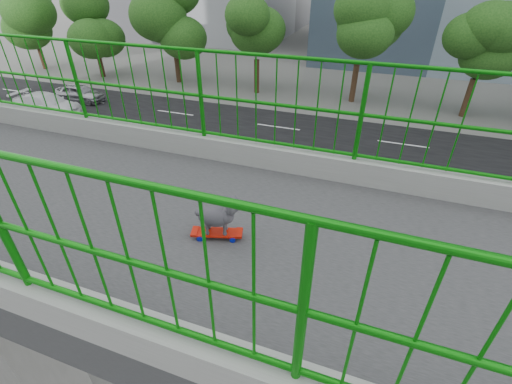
{
  "coord_description": "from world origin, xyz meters",
  "views": [
    {
      "loc": [
        2.51,
        6.16,
        9.25
      ],
      "look_at": [
        -0.83,
        4.96,
        6.94
      ],
      "focal_mm": 24.55,
      "sensor_mm": 36.0,
      "label": 1
    }
  ],
  "objects_px": {
    "car_3": "(47,105)",
    "poodle": "(218,215)",
    "skateboard": "(217,233)",
    "car_6": "(224,193)",
    "car_2": "(433,193)",
    "car_1": "(334,217)",
    "car_5": "(40,201)",
    "car_4": "(80,93)"
  },
  "relations": [
    {
      "from": "car_2",
      "to": "skateboard",
      "type": "bearing_deg",
      "value": 161.35
    },
    {
      "from": "car_1",
      "to": "car_5",
      "type": "relative_size",
      "value": 1.0
    },
    {
      "from": "car_4",
      "to": "car_1",
      "type": "bearing_deg",
      "value": -113.78
    },
    {
      "from": "car_1",
      "to": "car_2",
      "type": "height_order",
      "value": "car_2"
    },
    {
      "from": "car_4",
      "to": "car_5",
      "type": "xyz_separation_m",
      "value": [
        12.8,
        9.66,
        0.03
      ]
    },
    {
      "from": "car_1",
      "to": "car_4",
      "type": "bearing_deg",
      "value": -113.78
    },
    {
      "from": "skateboard",
      "to": "car_2",
      "type": "distance_m",
      "value": 14.67
    },
    {
      "from": "car_1",
      "to": "car_3",
      "type": "height_order",
      "value": "car_3"
    },
    {
      "from": "skateboard",
      "to": "car_1",
      "type": "relative_size",
      "value": 0.12
    },
    {
      "from": "skateboard",
      "to": "car_3",
      "type": "relative_size",
      "value": 0.1
    },
    {
      "from": "skateboard",
      "to": "poodle",
      "type": "relative_size",
      "value": 1.15
    },
    {
      "from": "poodle",
      "to": "car_3",
      "type": "bearing_deg",
      "value": -143.06
    },
    {
      "from": "car_5",
      "to": "car_6",
      "type": "bearing_deg",
      "value": 113.82
    },
    {
      "from": "skateboard",
      "to": "car_4",
      "type": "bearing_deg",
      "value": -148.27
    },
    {
      "from": "poodle",
      "to": "car_6",
      "type": "distance_m",
      "value": 12.25
    },
    {
      "from": "skateboard",
      "to": "car_1",
      "type": "distance_m",
      "value": 11.31
    },
    {
      "from": "car_3",
      "to": "car_4",
      "type": "height_order",
      "value": "car_3"
    },
    {
      "from": "poodle",
      "to": "car_5",
      "type": "bearing_deg",
      "value": -134.33
    },
    {
      "from": "car_4",
      "to": "car_5",
      "type": "relative_size",
      "value": 0.93
    },
    {
      "from": "skateboard",
      "to": "car_6",
      "type": "distance_m",
      "value": 12.13
    },
    {
      "from": "poodle",
      "to": "car_5",
      "type": "height_order",
      "value": "poodle"
    },
    {
      "from": "skateboard",
      "to": "car_6",
      "type": "bearing_deg",
      "value": -171.12
    },
    {
      "from": "car_2",
      "to": "car_6",
      "type": "height_order",
      "value": "car_6"
    },
    {
      "from": "skateboard",
      "to": "car_5",
      "type": "xyz_separation_m",
      "value": [
        -6.15,
        -11.73,
        -6.34
      ]
    },
    {
      "from": "car_3",
      "to": "poodle",
      "type": "bearing_deg",
      "value": -126.32
    },
    {
      "from": "poodle",
      "to": "car_6",
      "type": "xyz_separation_m",
      "value": [
        -9.34,
        -4.51,
        -6.51
      ]
    },
    {
      "from": "poodle",
      "to": "car_3",
      "type": "xyz_separation_m",
      "value": [
        -15.74,
        -21.41,
        -6.51
      ]
    },
    {
      "from": "poodle",
      "to": "car_2",
      "type": "height_order",
      "value": "poodle"
    },
    {
      "from": "car_1",
      "to": "car_2",
      "type": "distance_m",
      "value": 5.0
    },
    {
      "from": "car_1",
      "to": "car_3",
      "type": "xyz_separation_m",
      "value": [
        -6.4,
        -21.78,
        0.05
      ]
    },
    {
      "from": "car_1",
      "to": "car_4",
      "type": "xyz_separation_m",
      "value": [
        -9.6,
        -21.79,
        -0.03
      ]
    },
    {
      "from": "car_1",
      "to": "car_3",
      "type": "relative_size",
      "value": 0.82
    },
    {
      "from": "skateboard",
      "to": "car_4",
      "type": "distance_m",
      "value": 29.28
    },
    {
      "from": "car_2",
      "to": "car_5",
      "type": "xyz_separation_m",
      "value": [
        6.4,
        -15.97,
        -0.04
      ]
    },
    {
      "from": "car_4",
      "to": "skateboard",
      "type": "bearing_deg",
      "value": -131.53
    },
    {
      "from": "car_2",
      "to": "poodle",
      "type": "bearing_deg",
      "value": 161.44
    },
    {
      "from": "poodle",
      "to": "car_6",
      "type": "bearing_deg",
      "value": -170.98
    },
    {
      "from": "poodle",
      "to": "skateboard",
      "type": "bearing_deg",
      "value": -90.0
    },
    {
      "from": "car_2",
      "to": "car_5",
      "type": "bearing_deg",
      "value": 111.84
    },
    {
      "from": "car_6",
      "to": "car_3",
      "type": "bearing_deg",
      "value": -110.74
    },
    {
      "from": "car_1",
      "to": "car_4",
      "type": "distance_m",
      "value": 23.81
    },
    {
      "from": "car_5",
      "to": "car_6",
      "type": "distance_m",
      "value": 7.92
    }
  ]
}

